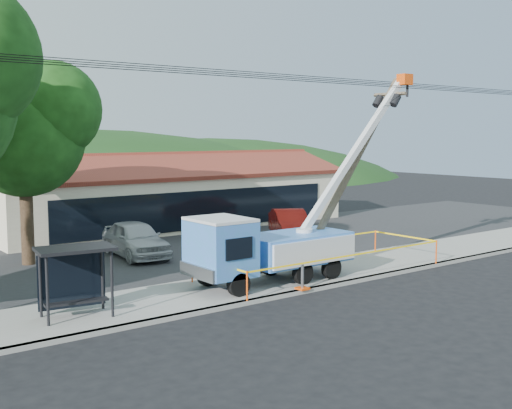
{
  "coord_description": "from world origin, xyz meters",
  "views": [
    {
      "loc": [
        -15.93,
        -15.05,
        5.83
      ],
      "look_at": [
        -0.54,
        5.0,
        3.01
      ],
      "focal_mm": 45.0,
      "sensor_mm": 36.0,
      "label": 1
    }
  ],
  "objects_px": {
    "utility_truck": "(269,245)",
    "bus_shelter": "(74,265)",
    "car_red": "(290,240)",
    "leaning_pole": "(354,163)",
    "car_silver": "(136,259)"
  },
  "relations": [
    {
      "from": "utility_truck",
      "to": "bus_shelter",
      "type": "distance_m",
      "value": 7.59
    },
    {
      "from": "utility_truck",
      "to": "car_red",
      "type": "bearing_deg",
      "value": 45.19
    },
    {
      "from": "utility_truck",
      "to": "car_red",
      "type": "distance_m",
      "value": 10.89
    },
    {
      "from": "utility_truck",
      "to": "bus_shelter",
      "type": "bearing_deg",
      "value": 178.75
    },
    {
      "from": "utility_truck",
      "to": "leaning_pole",
      "type": "bearing_deg",
      "value": 3.01
    },
    {
      "from": "leaning_pole",
      "to": "bus_shelter",
      "type": "bearing_deg",
      "value": -179.59
    },
    {
      "from": "bus_shelter",
      "to": "utility_truck",
      "type": "bearing_deg",
      "value": 6.91
    },
    {
      "from": "bus_shelter",
      "to": "car_silver",
      "type": "distance_m",
      "value": 10.06
    },
    {
      "from": "leaning_pole",
      "to": "car_silver",
      "type": "height_order",
      "value": "leaning_pole"
    },
    {
      "from": "utility_truck",
      "to": "bus_shelter",
      "type": "height_order",
      "value": "utility_truck"
    },
    {
      "from": "leaning_pole",
      "to": "car_silver",
      "type": "distance_m",
      "value": 11.02
    },
    {
      "from": "utility_truck",
      "to": "car_red",
      "type": "relative_size",
      "value": 2.32
    },
    {
      "from": "leaning_pole",
      "to": "car_red",
      "type": "relative_size",
      "value": 1.72
    },
    {
      "from": "utility_truck",
      "to": "leaning_pole",
      "type": "height_order",
      "value": "utility_truck"
    },
    {
      "from": "bus_shelter",
      "to": "leaning_pole",
      "type": "bearing_deg",
      "value": 8.57
    }
  ]
}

